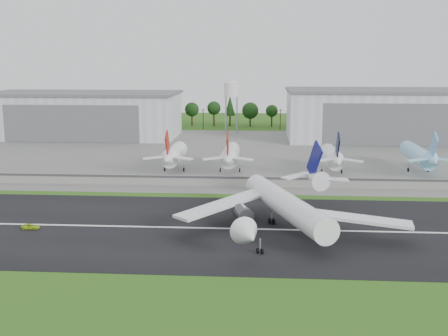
# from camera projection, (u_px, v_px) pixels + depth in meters

# --- Properties ---
(ground) EXTENTS (600.00, 600.00, 0.00)m
(ground) POSITION_uv_depth(u_px,v_px,m) (207.00, 242.00, 125.06)
(ground) COLOR #295714
(ground) RESTS_ON ground
(runway) EXTENTS (320.00, 60.00, 0.10)m
(runway) POSITION_uv_depth(u_px,v_px,m) (211.00, 228.00, 134.84)
(runway) COLOR black
(runway) RESTS_ON ground
(runway_centerline) EXTENTS (220.00, 1.00, 0.02)m
(runway_centerline) POSITION_uv_depth(u_px,v_px,m) (211.00, 228.00, 134.83)
(runway_centerline) COLOR white
(runway_centerline) RESTS_ON runway
(apron) EXTENTS (320.00, 150.00, 0.10)m
(apron) POSITION_uv_depth(u_px,v_px,m) (234.00, 153.00, 242.52)
(apron) COLOR slate
(apron) RESTS_ON ground
(blast_fence) EXTENTS (240.00, 0.61, 3.50)m
(blast_fence) POSITION_uv_depth(u_px,v_px,m) (224.00, 181.00, 178.54)
(blast_fence) COLOR gray
(blast_fence) RESTS_ON ground
(hangar_west) EXTENTS (97.00, 44.00, 23.20)m
(hangar_west) POSITION_uv_depth(u_px,v_px,m) (84.00, 115.00, 289.68)
(hangar_west) COLOR silver
(hangar_west) RESTS_ON ground
(hangar_east) EXTENTS (102.00, 47.00, 25.20)m
(hangar_east) POSITION_uv_depth(u_px,v_px,m) (389.00, 115.00, 279.00)
(hangar_east) COLOR silver
(hangar_east) RESTS_ON ground
(water_tower) EXTENTS (8.40, 8.40, 29.40)m
(water_tower) POSITION_uv_depth(u_px,v_px,m) (231.00, 88.00, 301.77)
(water_tower) COLOR #99999E
(water_tower) RESTS_ON ground
(utility_poles) EXTENTS (230.00, 3.00, 12.00)m
(utility_poles) POSITION_uv_depth(u_px,v_px,m) (241.00, 130.00, 320.85)
(utility_poles) COLOR black
(utility_poles) RESTS_ON ground
(treeline) EXTENTS (320.00, 16.00, 22.00)m
(treeline) POSITION_uv_depth(u_px,v_px,m) (242.00, 127.00, 335.53)
(treeline) COLOR black
(treeline) RESTS_ON ground
(main_airliner) EXTENTS (54.03, 57.56, 18.17)m
(main_airliner) POSITION_uv_depth(u_px,v_px,m) (285.00, 211.00, 132.31)
(main_airliner) COLOR white
(main_airliner) RESTS_ON runway
(ground_vehicle) EXTENTS (4.30, 2.04, 1.19)m
(ground_vehicle) POSITION_uv_depth(u_px,v_px,m) (31.00, 226.00, 134.16)
(ground_vehicle) COLOR #9DCA17
(ground_vehicle) RESTS_ON runway
(parked_jet_red_a) EXTENTS (7.36, 31.29, 16.78)m
(parked_jet_red_a) POSITION_uv_depth(u_px,v_px,m) (173.00, 155.00, 200.15)
(parked_jet_red_a) COLOR white
(parked_jet_red_a) RESTS_ON ground
(parked_jet_red_b) EXTENTS (7.36, 31.29, 16.80)m
(parked_jet_red_b) POSITION_uv_depth(u_px,v_px,m) (230.00, 156.00, 198.78)
(parked_jet_red_b) COLOR white
(parked_jet_red_b) RESTS_ON ground
(parked_jet_navy) EXTENTS (7.36, 31.29, 16.67)m
(parked_jet_navy) POSITION_uv_depth(u_px,v_px,m) (333.00, 157.00, 196.34)
(parked_jet_navy) COLOR white
(parked_jet_navy) RESTS_ON ground
(parked_jet_skyblue) EXTENTS (7.36, 37.29, 16.79)m
(parked_jet_skyblue) POSITION_uv_depth(u_px,v_px,m) (420.00, 156.00, 199.12)
(parked_jet_skyblue) COLOR #8DD5F3
(parked_jet_skyblue) RESTS_ON ground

